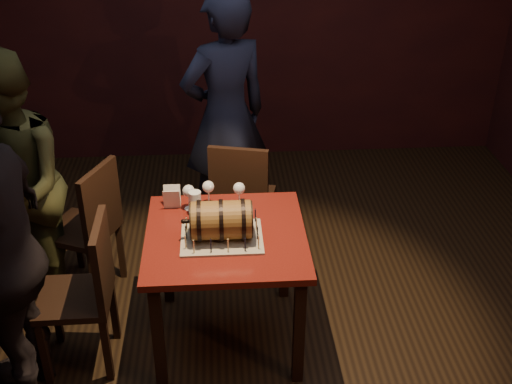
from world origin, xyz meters
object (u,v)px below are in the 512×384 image
(wine_glass_right, at_px, (239,189))
(person_back, at_px, (225,117))
(chair_back, at_px, (242,196))
(wine_glass_mid, at_px, (208,188))
(wine_glass_left, at_px, (189,192))
(chair_left_front, at_px, (88,287))
(chair_left_rear, at_px, (90,223))
(person_left_rear, at_px, (14,188))
(pint_of_ale, at_px, (195,204))
(pub_table, at_px, (226,250))
(person_left_front, at_px, (0,256))
(barrel_cake, at_px, (221,220))

(wine_glass_right, height_order, person_back, person_back)
(chair_back, relative_size, person_back, 0.50)
(wine_glass_mid, relative_size, chair_back, 0.17)
(wine_glass_left, distance_m, wine_glass_right, 0.30)
(wine_glass_right, xyz_separation_m, chair_left_front, (-0.86, -0.43, -0.35))
(chair_back, height_order, chair_left_rear, same)
(person_left_rear, bearing_deg, pint_of_ale, 57.62)
(wine_glass_left, xyz_separation_m, chair_left_front, (-0.56, -0.42, -0.35))
(chair_back, bearing_deg, wine_glass_right, -93.73)
(wine_glass_mid, relative_size, chair_left_rear, 0.17)
(pub_table, bearing_deg, person_left_front, -160.85)
(person_left_front, bearing_deg, person_left_rear, -167.76)
(barrel_cake, height_order, chair_back, barrel_cake)
(chair_left_rear, distance_m, person_left_front, 1.03)
(wine_glass_left, xyz_separation_m, wine_glass_mid, (0.12, 0.04, -0.00))
(person_back, bearing_deg, person_left_front, 30.64)
(barrel_cake, bearing_deg, chair_back, 80.41)
(wine_glass_mid, xyz_separation_m, chair_back, (0.22, 0.49, -0.34))
(pint_of_ale, bearing_deg, wine_glass_left, 121.77)
(wine_glass_mid, bearing_deg, chair_left_rear, 165.05)
(wine_glass_mid, height_order, person_left_front, person_left_front)
(wine_glass_mid, relative_size, person_left_rear, 0.10)
(person_back, bearing_deg, wine_glass_left, 51.41)
(chair_left_front, relative_size, person_left_rear, 0.55)
(pub_table, height_order, pint_of_ale, pint_of_ale)
(chair_left_rear, xyz_separation_m, person_left_rear, (-0.40, -0.09, 0.32))
(wine_glass_right, relative_size, pint_of_ale, 1.07)
(chair_back, relative_size, person_left_rear, 0.55)
(pub_table, relative_size, barrel_cake, 2.31)
(wine_glass_right, distance_m, person_left_front, 1.37)
(person_left_rear, bearing_deg, pub_table, 49.78)
(wine_glass_right, bearing_deg, pint_of_ale, -164.29)
(chair_left_rear, relative_size, chair_left_front, 1.00)
(wine_glass_left, distance_m, person_left_rear, 1.07)
(wine_glass_left, bearing_deg, person_back, 76.25)
(wine_glass_left, height_order, person_back, person_back)
(wine_glass_left, distance_m, pint_of_ale, 0.09)
(chair_left_front, relative_size, person_back, 0.50)
(barrel_cake, height_order, person_back, person_back)
(person_left_front, bearing_deg, chair_back, 135.54)
(barrel_cake, bearing_deg, pub_table, 63.21)
(pub_table, height_order, person_left_front, person_left_front)
(chair_left_front, bearing_deg, pint_of_ale, 31.07)
(wine_glass_left, relative_size, chair_left_front, 0.17)
(barrel_cake, relative_size, chair_left_front, 0.42)
(chair_back, xyz_separation_m, person_left_rear, (-1.39, -0.37, 0.32))
(person_left_front, bearing_deg, chair_left_rear, 166.39)
(barrel_cake, bearing_deg, person_left_front, -162.61)
(pub_table, distance_m, chair_left_front, 0.79)
(wine_glass_left, height_order, wine_glass_mid, same)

